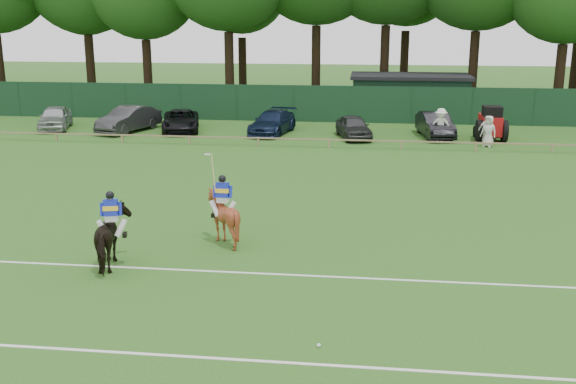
# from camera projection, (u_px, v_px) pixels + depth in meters

# --- Properties ---
(ground) EXTENTS (160.00, 160.00, 0.00)m
(ground) POSITION_uv_depth(u_px,v_px,m) (260.00, 261.00, 20.48)
(ground) COLOR #1E4C14
(ground) RESTS_ON ground
(horse_dark) EXTENTS (1.45, 2.29, 1.79)m
(horse_dark) POSITION_uv_depth(u_px,v_px,m) (113.00, 238.00, 19.84)
(horse_dark) COLOR black
(horse_dark) RESTS_ON ground
(horse_chestnut) EXTENTS (1.46, 1.63, 1.74)m
(horse_chestnut) POSITION_uv_depth(u_px,v_px,m) (223.00, 217.00, 21.91)
(horse_chestnut) COLOR maroon
(horse_chestnut) RESTS_ON ground
(sedan_silver) EXTENTS (2.90, 4.69, 1.49)m
(sedan_silver) POSITION_uv_depth(u_px,v_px,m) (55.00, 118.00, 43.41)
(sedan_silver) COLOR #A9ABAE
(sedan_silver) RESTS_ON ground
(sedan_grey) EXTENTS (3.12, 5.08, 1.58)m
(sedan_grey) POSITION_uv_depth(u_px,v_px,m) (129.00, 119.00, 42.50)
(sedan_grey) COLOR #2D2E30
(sedan_grey) RESTS_ON ground
(suv_black) EXTENTS (3.30, 5.20, 1.34)m
(suv_black) POSITION_uv_depth(u_px,v_px,m) (181.00, 121.00, 42.66)
(suv_black) COLOR black
(suv_black) RESTS_ON ground
(sedan_navy) EXTENTS (2.85, 5.12, 1.40)m
(sedan_navy) POSITION_uv_depth(u_px,v_px,m) (272.00, 122.00, 41.78)
(sedan_navy) COLOR #121E39
(sedan_navy) RESTS_ON ground
(hatch_grey) EXTENTS (2.59, 4.29, 1.37)m
(hatch_grey) POSITION_uv_depth(u_px,v_px,m) (354.00, 127.00, 40.26)
(hatch_grey) COLOR #323235
(hatch_grey) RESTS_ON ground
(estate_black) EXTENTS (2.20, 4.69, 1.49)m
(estate_black) POSITION_uv_depth(u_px,v_px,m) (435.00, 125.00, 40.62)
(estate_black) COLOR black
(estate_black) RESTS_ON ground
(spectator_left) EXTENTS (1.34, 0.87, 1.95)m
(spectator_left) POSITION_uv_depth(u_px,v_px,m) (441.00, 125.00, 39.10)
(spectator_left) COLOR silver
(spectator_left) RESTS_ON ground
(spectator_mid) EXTENTS (1.03, 0.76, 1.62)m
(spectator_mid) POSITION_uv_depth(u_px,v_px,m) (486.00, 130.00, 38.55)
(spectator_mid) COLOR silver
(spectator_mid) RESTS_ON ground
(spectator_right) EXTENTS (1.02, 0.91, 1.76)m
(spectator_right) POSITION_uv_depth(u_px,v_px,m) (489.00, 131.00, 37.61)
(spectator_right) COLOR beige
(spectator_right) RESTS_ON ground
(rider_dark) EXTENTS (0.93, 0.49, 1.41)m
(rider_dark) POSITION_uv_depth(u_px,v_px,m) (111.00, 213.00, 19.63)
(rider_dark) COLOR silver
(rider_dark) RESTS_ON ground
(rider_chestnut) EXTENTS (0.94, 0.59, 2.05)m
(rider_chestnut) POSITION_uv_depth(u_px,v_px,m) (222.00, 194.00, 21.70)
(rider_chestnut) COLOR silver
(rider_chestnut) RESTS_ON ground
(polo_ball) EXTENTS (0.09, 0.09, 0.09)m
(polo_ball) POSITION_uv_depth(u_px,v_px,m) (319.00, 345.00, 15.22)
(polo_ball) COLOR silver
(polo_ball) RESTS_ON ground
(pitch_lines) EXTENTS (60.00, 5.10, 0.01)m
(pitch_lines) POSITION_uv_depth(u_px,v_px,m) (238.00, 310.00, 17.12)
(pitch_lines) COLOR silver
(pitch_lines) RESTS_ON ground
(pitch_rail) EXTENTS (62.10, 0.10, 0.50)m
(pitch_rail) POSITION_uv_depth(u_px,v_px,m) (311.00, 139.00, 37.62)
(pitch_rail) COLOR #997F5B
(pitch_rail) RESTS_ON ground
(perimeter_fence) EXTENTS (92.08, 0.08, 2.50)m
(perimeter_fence) POSITION_uv_depth(u_px,v_px,m) (323.00, 104.00, 46.04)
(perimeter_fence) COLOR #14351E
(perimeter_fence) RESTS_ON ground
(utility_shed) EXTENTS (8.40, 4.40, 3.04)m
(utility_shed) POSITION_uv_depth(u_px,v_px,m) (409.00, 96.00, 48.15)
(utility_shed) COLOR #14331E
(utility_shed) RESTS_ON ground
(tree_row) EXTENTS (96.00, 12.00, 21.00)m
(tree_row) POSITION_uv_depth(u_px,v_px,m) (355.00, 107.00, 53.81)
(tree_row) COLOR #26561C
(tree_row) RESTS_ON ground
(tractor) EXTENTS (1.73, 2.46, 2.05)m
(tractor) POSITION_uv_depth(u_px,v_px,m) (491.00, 124.00, 39.52)
(tractor) COLOR #AA0F12
(tractor) RESTS_ON ground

